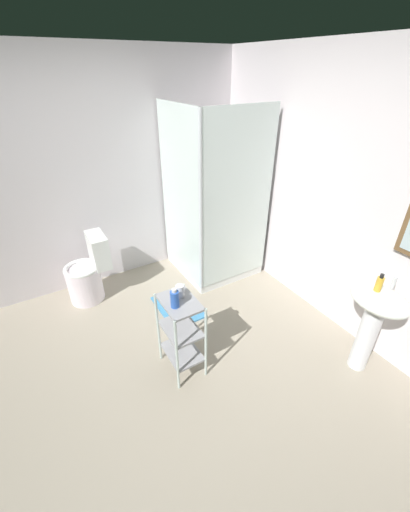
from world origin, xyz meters
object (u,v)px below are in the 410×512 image
shower_stall (211,240)px  storage_cart (181,330)px  bath_mat (178,307)px  toilet (88,274)px  shampoo_bottle_blue (175,299)px  hand_soap_bottle (379,284)px  pedestal_sink (374,316)px  rinse_cup (180,291)px

shower_stall → storage_cart: shower_stall is taller
storage_cart → bath_mat: 0.90m
toilet → shampoo_bottle_blue: 1.58m
toilet → hand_soap_bottle: size_ratio=4.99×
shower_stall → pedestal_sink: shower_stall is taller
hand_soap_bottle → bath_mat: hand_soap_bottle is taller
storage_cart → hand_soap_bottle: hand_soap_bottle is taller
toilet → hand_soap_bottle: bearing=39.5°
pedestal_sink → bath_mat: 1.92m
hand_soap_bottle → toilet: bearing=-140.5°
shampoo_bottle_blue → bath_mat: (-0.77, 0.37, -0.80)m
rinse_cup → bath_mat: bearing=157.2°
pedestal_sink → bath_mat: size_ratio=1.35×
shower_stall → hand_soap_bottle: (1.90, 0.32, 0.41)m
toilet → shampoo_bottle_blue: size_ratio=4.62×
bath_mat → toilet: bearing=-131.9°
shower_stall → rinse_cup: (1.10, -0.98, 0.33)m
shower_stall → bath_mat: (0.42, -0.69, -0.45)m
storage_cart → hand_soap_bottle: 1.59m
toilet → rinse_cup: size_ratio=7.06×
shower_stall → rinse_cup: size_ratio=18.58×
toilet → storage_cart: (1.41, 0.44, 0.12)m
pedestal_sink → bath_mat: bearing=-146.0°
pedestal_sink → bath_mat: pedestal_sink is taller
shower_stall → rinse_cup: bearing=-41.6°
pedestal_sink → shampoo_bottle_blue: bearing=-118.2°
pedestal_sink → bath_mat: (-1.52, -1.02, -0.57)m
toilet → bath_mat: size_ratio=1.27×
toilet → hand_soap_bottle: 2.84m
shower_stall → storage_cart: size_ratio=2.70×
shower_stall → rinse_cup: 1.51m
shower_stall → bath_mat: 0.93m
shampoo_bottle_blue → rinse_cup: (-0.09, 0.09, -0.02)m
toilet → hand_soap_bottle: hand_soap_bottle is taller
shower_stall → shampoo_bottle_blue: size_ratio=12.15×
shower_stall → pedestal_sink: bearing=9.6°
pedestal_sink → rinse_cup: rinse_cup is taller
hand_soap_bottle → bath_mat: bearing=-145.4°
shower_stall → shampoo_bottle_blue: bearing=-41.8°
bath_mat → shampoo_bottle_blue: bearing=-25.8°
shower_stall → toilet: size_ratio=2.63×
shower_stall → hand_soap_bottle: 1.97m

